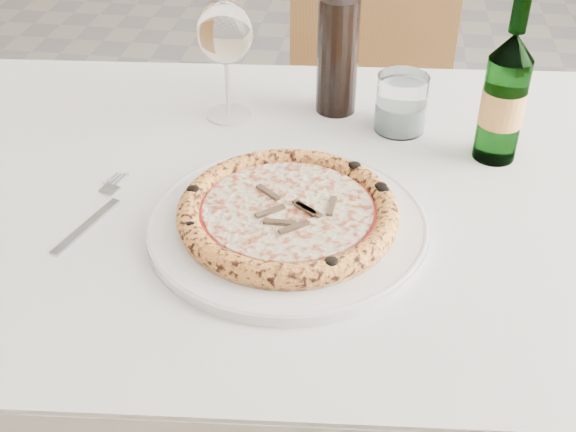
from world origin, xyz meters
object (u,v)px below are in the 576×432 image
pizza (288,212)px  tumbler (401,107)px  chair_far (362,98)px  wine_bottle (338,44)px  beer_bottle (504,98)px  dining_table (298,241)px  wine_glass (225,35)px  plate (288,223)px

pizza → tumbler: (0.13, 0.28, 0.01)m
chair_far → wine_bottle: size_ratio=3.53×
beer_bottle → pizza: bearing=-141.1°
dining_table → wine_glass: wine_glass is taller
pizza → tumbler: tumbler is taller
dining_table → tumbler: 0.26m
plate → beer_bottle: size_ratio=1.49×
beer_bottle → wine_bottle: 0.27m
dining_table → plate: bearing=-90.0°
plate → pizza: (-0.00, -0.00, 0.02)m
pizza → wine_glass: 0.34m
dining_table → wine_bottle: 0.31m
wine_bottle → beer_bottle: bearing=-25.2°
chair_far → plate: 0.87m
wine_glass → beer_bottle: (0.41, -0.07, -0.04)m
dining_table → pizza: (-0.00, -0.10, 0.12)m
plate → pizza: size_ratio=1.28×
beer_bottle → wine_bottle: (-0.24, 0.11, 0.02)m
plate → wine_bottle: (0.03, 0.33, 0.10)m
wine_glass → tumbler: (0.27, -0.00, -0.10)m
tumbler → beer_bottle: 0.16m
tumbler → dining_table: bearing=-125.9°
wine_bottle → pizza: bearing=-95.0°
pizza → dining_table: bearing=90.0°
dining_table → wine_glass: bearing=126.4°
wine_glass → tumbler: bearing=-0.8°
pizza → wine_glass: bearing=115.7°
chair_far → pizza: bearing=-93.8°
beer_bottle → wine_bottle: size_ratio=0.90×
plate → beer_bottle: bearing=38.9°
beer_bottle → dining_table: bearing=-156.3°
dining_table → plate: size_ratio=4.00×
wine_bottle → plate: bearing=-95.0°
chair_far → beer_bottle: 0.73m
wine_glass → chair_far: bearing=70.5°
plate → tumbler: tumbler is taller
wine_glass → wine_bottle: size_ratio=0.72×
beer_bottle → chair_far: bearing=109.3°
pizza → beer_bottle: size_ratio=1.17×
plate → pizza: 0.02m
dining_table → tumbler: bearing=54.1°
wine_glass → pizza: bearing=-64.3°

